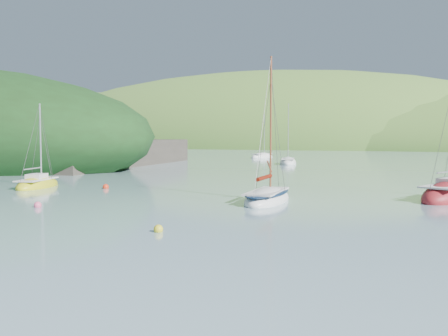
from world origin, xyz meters
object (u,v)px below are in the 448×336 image
at_px(sailboat_yellow, 38,185).
at_px(distant_sloop_a, 288,163).
at_px(daysailer_white, 267,198).
at_px(distant_sloop_c, 262,157).

distance_m(sailboat_yellow, distant_sloop_a, 40.73).
bearing_deg(daysailer_white, sailboat_yellow, 173.42).
bearing_deg(sailboat_yellow, distant_sloop_c, 74.21).
distance_m(daysailer_white, sailboat_yellow, 19.74).
xyz_separation_m(sailboat_yellow, distant_sloop_c, (-3.48, 57.26, -0.01)).
xyz_separation_m(daysailer_white, sailboat_yellow, (-19.74, 0.04, -0.05)).
bearing_deg(distant_sloop_c, distant_sloop_a, -46.55).
height_order(daysailer_white, distant_sloop_a, daysailer_white).
height_order(sailboat_yellow, distant_sloop_a, distant_sloop_a).
bearing_deg(daysailer_white, distant_sloop_a, 100.60).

